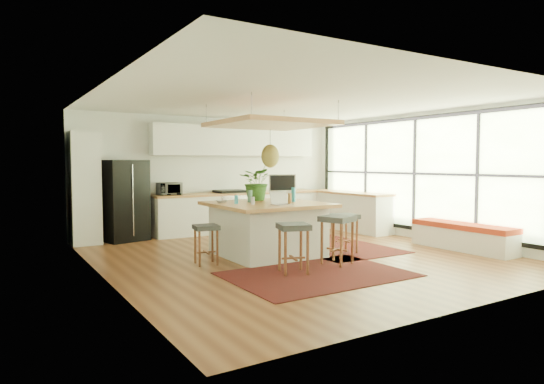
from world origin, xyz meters
TOP-DOWN VIEW (x-y plane):
  - floor at (0.00, 0.00)m, footprint 7.00×7.00m
  - ceiling at (0.00, 0.00)m, footprint 7.00×7.00m
  - wall_back at (0.00, 3.50)m, footprint 6.50×0.00m
  - wall_front at (0.00, -3.50)m, footprint 6.50×0.00m
  - wall_left at (-3.25, 0.00)m, footprint 0.00×7.00m
  - wall_right at (3.25, 0.00)m, footprint 0.00×7.00m
  - window_wall at (3.22, 0.00)m, footprint 0.10×6.20m
  - pantry at (-2.95, 3.18)m, footprint 0.55×0.60m
  - back_counter_base at (0.55, 3.18)m, footprint 4.20×0.60m
  - back_counter_top at (0.55, 3.18)m, footprint 4.24×0.64m
  - backsplash at (0.55, 3.48)m, footprint 4.20×0.02m
  - upper_cabinets at (0.55, 3.32)m, footprint 4.20×0.34m
  - range at (0.30, 3.18)m, footprint 0.76×0.62m
  - right_counter_base at (2.93, 2.00)m, footprint 0.60×2.50m
  - right_counter_top at (2.93, 2.00)m, footprint 0.64×2.54m
  - window_bench at (2.95, -1.20)m, footprint 0.52×2.00m
  - ceiling_panel at (-0.30, 0.40)m, footprint 1.86×1.86m
  - rug_near at (-0.55, -1.34)m, footprint 2.60×1.80m
  - rug_right at (1.06, 0.35)m, footprint 1.80×2.60m
  - fridge at (-2.17, 3.18)m, footprint 0.98×0.85m
  - island at (-0.42, 0.30)m, footprint 1.85×1.85m
  - stool_near_left at (-0.81, -1.09)m, footprint 0.55×0.55m
  - stool_near_right at (0.13, -0.95)m, footprint 0.59×0.59m
  - stool_right_front at (0.86, -0.27)m, footprint 0.45×0.45m
  - stool_right_back at (0.73, 0.69)m, footprint 0.58×0.58m
  - stool_left_side at (-1.65, 0.16)m, footprint 0.43×0.43m
  - laptop at (-0.44, -0.21)m, footprint 0.33×0.35m
  - monitor at (0.17, 0.72)m, footprint 0.56×0.36m
  - microwave at (-1.20, 3.18)m, footprint 0.50×0.28m
  - island_plant at (-0.35, 0.83)m, footprint 0.97×0.98m
  - island_bowl at (-1.11, 0.70)m, footprint 0.22×0.22m
  - island_bottle_0 at (-0.97, 0.40)m, footprint 0.07×0.07m
  - island_bottle_1 at (-0.82, 0.15)m, footprint 0.07×0.07m
  - island_bottle_2 at (-0.17, -0.00)m, footprint 0.07×0.07m
  - island_bottle_3 at (-0.07, 0.35)m, footprint 0.07×0.07m
  - island_bottle_4 at (-0.62, 0.55)m, footprint 0.07×0.07m
  - island_bottle_5 at (0.08, 0.20)m, footprint 0.07×0.07m

SIDE VIEW (x-z plane):
  - floor at x=0.00m, z-range 0.00..0.00m
  - rug_near at x=-0.55m, z-range 0.00..0.01m
  - rug_right at x=1.06m, z-range 0.00..0.01m
  - window_bench at x=2.95m, z-range 0.00..0.50m
  - stool_near_left at x=-0.81m, z-range -0.01..0.72m
  - stool_near_right at x=0.13m, z-range -0.04..0.75m
  - stool_right_front at x=0.86m, z-range 0.00..0.71m
  - stool_right_back at x=0.73m, z-range -0.03..0.74m
  - stool_left_side at x=-1.65m, z-range 0.04..0.67m
  - back_counter_base at x=0.55m, z-range 0.00..0.88m
  - right_counter_base at x=2.93m, z-range 0.00..0.88m
  - island at x=-0.42m, z-range 0.00..0.93m
  - range at x=0.30m, z-range 0.00..1.00m
  - back_counter_top at x=0.55m, z-range 0.88..0.93m
  - right_counter_top at x=2.93m, z-range 0.88..0.93m
  - fridge at x=-2.17m, z-range 0.08..1.77m
  - island_bowl at x=-1.11m, z-range 0.93..0.98m
  - island_bottle_0 at x=-0.97m, z-range 0.93..1.12m
  - island_bottle_1 at x=-0.82m, z-range 0.93..1.12m
  - island_bottle_2 at x=-0.17m, z-range 0.93..1.12m
  - island_bottle_3 at x=-0.07m, z-range 0.93..1.12m
  - island_bottle_4 at x=-0.62m, z-range 0.93..1.12m
  - island_bottle_5 at x=0.08m, z-range 0.93..1.12m
  - laptop at x=-0.44m, z-range 0.93..1.17m
  - microwave at x=-1.20m, z-range 0.93..1.26m
  - pantry at x=-2.95m, z-range 0.00..2.25m
  - monitor at x=0.17m, z-range 0.94..1.44m
  - island_plant at x=-0.35m, z-range 0.93..1.50m
  - wall_back at x=0.00m, z-range -1.90..4.60m
  - wall_front at x=0.00m, z-range -1.90..4.60m
  - wall_left at x=-3.25m, z-range -2.15..4.85m
  - wall_right at x=3.25m, z-range -2.15..4.85m
  - backsplash at x=0.55m, z-range 0.95..1.75m
  - window_wall at x=3.22m, z-range 0.10..2.70m
  - ceiling_panel at x=-0.30m, z-range 1.65..2.45m
  - upper_cabinets at x=0.55m, z-range 1.80..2.50m
  - ceiling at x=0.00m, z-range 2.70..2.70m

